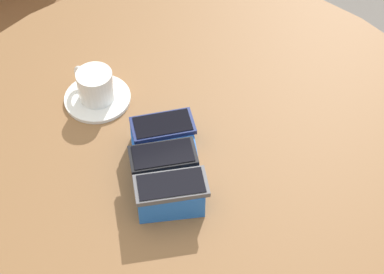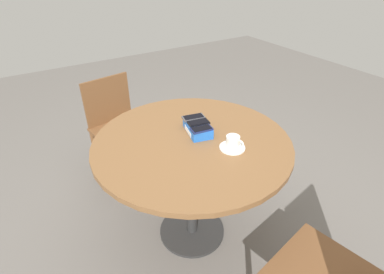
{
  "view_description": "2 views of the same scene",
  "coord_description": "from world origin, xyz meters",
  "px_view_note": "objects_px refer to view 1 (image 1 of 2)",
  "views": [
    {
      "loc": [
        -0.75,
        0.3,
        1.71
      ],
      "look_at": [
        0.0,
        0.0,
        0.77
      ],
      "focal_mm": 60.0,
      "sensor_mm": 36.0,
      "label": 1
    },
    {
      "loc": [
        1.19,
        -0.75,
        1.65
      ],
      "look_at": [
        0.0,
        0.0,
        0.77
      ],
      "focal_mm": 28.0,
      "sensor_mm": 36.0,
      "label": 2
    }
  ],
  "objects_px": {
    "saucer": "(98,98)",
    "phone_navy": "(163,125)",
    "phone_box": "(166,166)",
    "phone_gray": "(171,186)",
    "phone_black": "(163,155)",
    "chair_far_side": "(31,5)",
    "coffee_cup": "(95,85)",
    "round_table": "(192,176)"
  },
  "relations": [
    {
      "from": "phone_black",
      "to": "chair_far_side",
      "type": "distance_m",
      "value": 1.03
    },
    {
      "from": "saucer",
      "to": "coffee_cup",
      "type": "bearing_deg",
      "value": 25.71
    },
    {
      "from": "phone_black",
      "to": "saucer",
      "type": "relative_size",
      "value": 0.95
    },
    {
      "from": "round_table",
      "to": "phone_navy",
      "type": "distance_m",
      "value": 0.18
    },
    {
      "from": "phone_gray",
      "to": "phone_black",
      "type": "height_order",
      "value": "same"
    },
    {
      "from": "round_table",
      "to": "saucer",
      "type": "distance_m",
      "value": 0.26
    },
    {
      "from": "coffee_cup",
      "to": "chair_far_side",
      "type": "xyz_separation_m",
      "value": [
        0.73,
        0.03,
        -0.32
      ]
    },
    {
      "from": "saucer",
      "to": "phone_navy",
      "type": "bearing_deg",
      "value": -153.27
    },
    {
      "from": "phone_box",
      "to": "round_table",
      "type": "bearing_deg",
      "value": -53.18
    },
    {
      "from": "phone_gray",
      "to": "phone_black",
      "type": "distance_m",
      "value": 0.07
    },
    {
      "from": "phone_box",
      "to": "chair_far_side",
      "type": "distance_m",
      "value": 1.02
    },
    {
      "from": "chair_far_side",
      "to": "phone_box",
      "type": "bearing_deg",
      "value": -174.03
    },
    {
      "from": "round_table",
      "to": "saucer",
      "type": "xyz_separation_m",
      "value": [
        0.18,
        0.14,
        0.11
      ]
    },
    {
      "from": "phone_box",
      "to": "phone_navy",
      "type": "distance_m",
      "value": 0.08
    },
    {
      "from": "phone_navy",
      "to": "saucer",
      "type": "relative_size",
      "value": 0.92
    },
    {
      "from": "coffee_cup",
      "to": "chair_far_side",
      "type": "relative_size",
      "value": 0.11
    },
    {
      "from": "phone_box",
      "to": "phone_gray",
      "type": "distance_m",
      "value": 0.08
    },
    {
      "from": "phone_navy",
      "to": "saucer",
      "type": "height_order",
      "value": "phone_navy"
    },
    {
      "from": "round_table",
      "to": "phone_gray",
      "type": "distance_m",
      "value": 0.23
    },
    {
      "from": "round_table",
      "to": "phone_box",
      "type": "height_order",
      "value": "phone_box"
    },
    {
      "from": "round_table",
      "to": "phone_box",
      "type": "distance_m",
      "value": 0.16
    },
    {
      "from": "phone_black",
      "to": "coffee_cup",
      "type": "relative_size",
      "value": 1.35
    },
    {
      "from": "coffee_cup",
      "to": "phone_black",
      "type": "bearing_deg",
      "value": -165.54
    },
    {
      "from": "phone_gray",
      "to": "chair_far_side",
      "type": "relative_size",
      "value": 0.15
    },
    {
      "from": "phone_gray",
      "to": "chair_far_side",
      "type": "bearing_deg",
      "value": 4.76
    },
    {
      "from": "chair_far_side",
      "to": "round_table",
      "type": "bearing_deg",
      "value": -169.22
    },
    {
      "from": "phone_box",
      "to": "chair_far_side",
      "type": "bearing_deg",
      "value": 5.97
    },
    {
      "from": "phone_box",
      "to": "chair_far_side",
      "type": "height_order",
      "value": "chair_far_side"
    },
    {
      "from": "round_table",
      "to": "phone_box",
      "type": "bearing_deg",
      "value": 126.82
    },
    {
      "from": "phone_black",
      "to": "coffee_cup",
      "type": "distance_m",
      "value": 0.25
    },
    {
      "from": "saucer",
      "to": "chair_far_side",
      "type": "bearing_deg",
      "value": 2.76
    },
    {
      "from": "round_table",
      "to": "coffee_cup",
      "type": "distance_m",
      "value": 0.28
    },
    {
      "from": "round_table",
      "to": "phone_navy",
      "type": "height_order",
      "value": "phone_navy"
    },
    {
      "from": "saucer",
      "to": "chair_far_side",
      "type": "relative_size",
      "value": 0.15
    },
    {
      "from": "chair_far_side",
      "to": "phone_navy",
      "type": "bearing_deg",
      "value": -172.39
    },
    {
      "from": "phone_black",
      "to": "saucer",
      "type": "xyz_separation_m",
      "value": [
        0.24,
        0.06,
        -0.06
      ]
    },
    {
      "from": "saucer",
      "to": "phone_black",
      "type": "bearing_deg",
      "value": -165.64
    },
    {
      "from": "phone_navy",
      "to": "phone_black",
      "type": "bearing_deg",
      "value": 160.63
    },
    {
      "from": "phone_box",
      "to": "saucer",
      "type": "distance_m",
      "value": 0.25
    },
    {
      "from": "coffee_cup",
      "to": "round_table",
      "type": "bearing_deg",
      "value": -142.87
    },
    {
      "from": "phone_box",
      "to": "coffee_cup",
      "type": "bearing_deg",
      "value": 15.64
    },
    {
      "from": "saucer",
      "to": "coffee_cup",
      "type": "distance_m",
      "value": 0.04
    }
  ]
}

